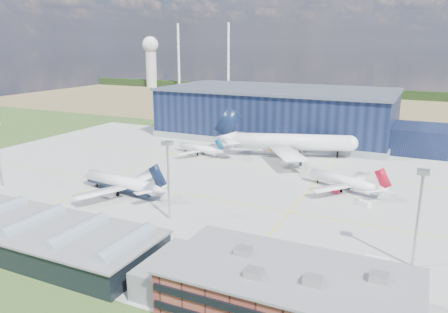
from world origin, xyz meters
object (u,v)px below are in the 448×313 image
ops_building (289,293)px  gse_cart_a (303,160)px  light_mast_east (420,203)px  airstair (20,210)px  airliner_regional (199,145)px  car_a (129,241)px  light_mast_center (168,168)px  gse_tug_a (103,183)px  airliner_navy (120,176)px  airliner_red (343,175)px  car_b (163,249)px  gse_van_b (364,204)px  gse_tug_c (272,149)px  hangar (282,115)px  airliner_widebody (292,134)px  gse_van_c (377,263)px

ops_building → gse_cart_a: bearing=104.1°
light_mast_east → gse_cart_a: bearing=121.1°
airstair → gse_cart_a: bearing=51.6°
airliner_regional → car_a: airliner_regional is taller
car_a → light_mast_center: bearing=-18.2°
ops_building → gse_tug_a: 96.33m
airliner_navy → airliner_red: 75.90m
airliner_red → car_b: bearing=87.7°
gse_cart_a → car_b: (-8.33, -96.41, -0.14)m
light_mast_center → gse_tug_a: (-39.08, 16.80, -14.78)m
car_b → light_mast_east: bearing=-56.1°
airstair → gse_van_b: bearing=22.7°
gse_tug_c → gse_cart_a: bearing=-35.4°
hangar → light_mast_center: hangar is taller
airliner_navy → airliner_red: bearing=-144.1°
ops_building → car_b: 37.80m
light_mast_center → airstair: bearing=-159.2°
ops_building → gse_cart_a: 111.87m
ops_building → gse_tug_c: size_ratio=15.05×
light_mast_center → car_b: (9.42, -18.00, -14.88)m
airstair → airliner_widebody: bearing=56.2°
light_mast_center → gse_van_b: bearing=34.7°
airliner_widebody → airliner_regional: bearing=-178.5°
airliner_red → car_a: 77.23m
hangar → car_b: size_ratio=42.96×
airliner_navy → airstair: airliner_navy is taller
gse_tug_a → car_b: gse_tug_a is taller
airliner_widebody → airstair: airliner_widebody is taller
airliner_red → airstair: (-82.46, -63.24, -4.00)m
gse_van_b → airliner_widebody: bearing=67.8°
hangar → gse_tug_a: hangar is taller
airliner_widebody → car_b: 102.61m
gse_van_b → car_b: size_ratio=1.25×
car_a → airliner_navy: bearing=25.5°
gse_van_b → car_b: 65.71m
car_a → gse_cart_a: bearing=-26.6°
light_mast_east → airliner_widebody: bearing=122.9°
airliner_navy → gse_van_b: airliner_navy is taller
gse_cart_a → car_a: 98.18m
light_mast_east → gse_van_c: (-7.32, -4.23, -14.21)m
gse_van_b → car_a: bearing=166.1°
hangar → light_mast_center: 125.07m
airliner_regional → ops_building: bearing=139.7°
airliner_red → gse_tug_a: size_ratio=10.53×
hangar → gse_tug_a: (-31.89, -108.00, -10.96)m
ops_building → airliner_navy: airliner_navy is taller
airliner_widebody → gse_cart_a: bearing=-56.7°
airliner_widebody → gse_cart_a: (7.19, -5.69, -9.91)m
airliner_navy → airliner_widebody: bearing=-109.3°
light_mast_center → airliner_widebody: light_mast_center is taller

